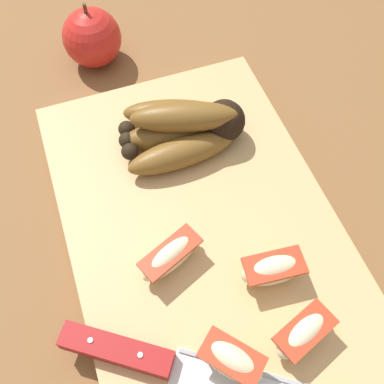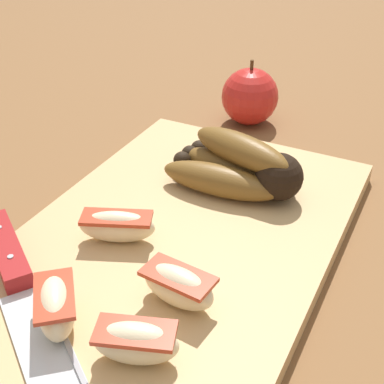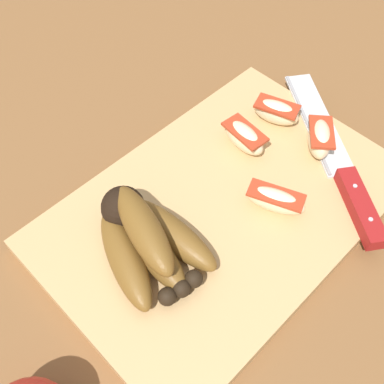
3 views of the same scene
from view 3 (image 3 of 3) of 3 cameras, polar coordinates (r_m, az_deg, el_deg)
name	(u,v)px [view 3 (image 3 of 3)]	position (r m, az deg, el deg)	size (l,w,h in m)	color
ground_plane	(205,210)	(0.55, 1.67, -2.19)	(6.00, 6.00, 0.00)	brown
cutting_board	(223,209)	(0.54, 3.82, -2.14)	(0.41, 0.27, 0.02)	tan
banana_bunch	(145,238)	(0.48, -5.73, -5.66)	(0.11, 0.14, 0.06)	black
chefs_knife	(344,174)	(0.57, 18.10, 2.06)	(0.18, 0.25, 0.02)	silver
apple_wedge_near	(320,138)	(0.59, 15.40, 6.37)	(0.06, 0.06, 0.04)	beige
apple_wedge_middle	(276,112)	(0.61, 10.28, 9.65)	(0.04, 0.06, 0.03)	beige
apple_wedge_far	(244,137)	(0.57, 6.42, 6.71)	(0.03, 0.06, 0.03)	beige
apple_wedge_extra	(275,200)	(0.52, 10.15, -0.95)	(0.05, 0.07, 0.03)	beige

